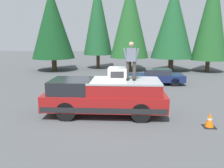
{
  "coord_description": "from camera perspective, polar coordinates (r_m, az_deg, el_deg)",
  "views": [
    {
      "loc": [
        -9.92,
        -1.49,
        3.58
      ],
      "look_at": [
        0.62,
        -0.89,
        1.35
      ],
      "focal_mm": 36.5,
      "sensor_mm": 36.0,
      "label": 1
    }
  ],
  "objects": [
    {
      "name": "conifer_far_left",
      "position": [
        25.24,
        23.73,
        15.69
      ],
      "size": [
        3.4,
        3.4,
        10.16
      ],
      "color": "#4C3826",
      "rests_on": "ground"
    },
    {
      "name": "ground_plane",
      "position": [
        10.65,
        -5.04,
        -7.76
      ],
      "size": [
        90.0,
        90.0,
        0.0
      ],
      "primitive_type": "plane",
      "color": "#4C4F51"
    },
    {
      "name": "person_on_truck_bed",
      "position": [
        10.08,
        4.8,
        6.02
      ],
      "size": [
        0.29,
        0.72,
        1.69
      ],
      "color": "#423D38",
      "rests_on": "pickup_truck"
    },
    {
      "name": "conifer_left",
      "position": [
        24.72,
        15.03,
        14.87
      ],
      "size": [
        4.29,
        4.29,
        8.72
      ],
      "color": "#4C3826",
      "rests_on": "ground"
    },
    {
      "name": "conifer_center_left",
      "position": [
        24.15,
        4.46,
        15.87
      ],
      "size": [
        3.99,
        3.99,
        9.16
      ],
      "color": "#4C3826",
      "rests_on": "ground"
    },
    {
      "name": "parked_car_navy",
      "position": [
        17.58,
        11.08,
        1.87
      ],
      "size": [
        1.64,
        4.1,
        1.16
      ],
      "color": "navy",
      "rests_on": "ground"
    },
    {
      "name": "compressor_unit",
      "position": [
        10.33,
        1.36,
        2.71
      ],
      "size": [
        0.65,
        0.84,
        0.56
      ],
      "color": "silver",
      "rests_on": "pickup_truck"
    },
    {
      "name": "conifer_center_right",
      "position": [
        25.88,
        -3.64,
        16.32
      ],
      "size": [
        3.2,
        3.2,
        9.63
      ],
      "color": "#4C3826",
      "rests_on": "ground"
    },
    {
      "name": "traffic_cone",
      "position": [
        9.98,
        23.27,
        -8.34
      ],
      "size": [
        0.47,
        0.47,
        0.62
      ],
      "color": "black",
      "rests_on": "ground"
    },
    {
      "name": "conifer_right",
      "position": [
        24.87,
        -14.76,
        14.41
      ],
      "size": [
        4.37,
        4.37,
        8.38
      ],
      "color": "#4C3826",
      "rests_on": "ground"
    },
    {
      "name": "pickup_truck",
      "position": [
        10.44,
        -1.76,
        -3.11
      ],
      "size": [
        2.01,
        5.54,
        1.65
      ],
      "color": "maroon",
      "rests_on": "ground"
    }
  ]
}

